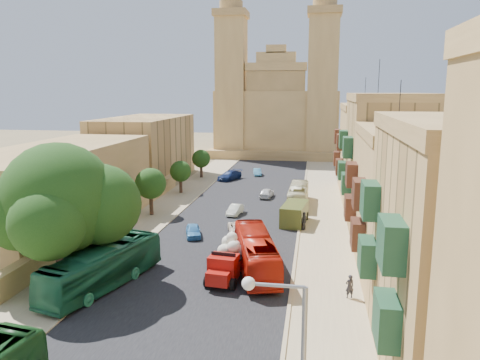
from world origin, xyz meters
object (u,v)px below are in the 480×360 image
(car_cream, at_px, (238,227))
(bus_cream_east, at_px, (298,195))
(street_tree_a, at_px, (104,209))
(church, at_px, (278,112))
(street_tree_c, at_px, (180,171))
(car_white_a, at_px, (235,210))
(ficus_tree, at_px, (60,203))
(car_dkblue, at_px, (230,175))
(red_truck, at_px, (229,259))
(bus_green_north, at_px, (103,267))
(car_white_b, at_px, (267,193))
(car_blue_b, at_px, (257,172))
(pedestrian_a, at_px, (350,286))
(pedestrian_c, at_px, (304,221))
(olive_pickup, at_px, (294,214))
(car_blue_a, at_px, (193,231))
(street_tree_d, at_px, (201,159))
(street_tree_b, at_px, (151,184))
(bus_red_east, at_px, (256,252))

(car_cream, bearing_deg, bus_cream_east, -126.31)
(street_tree_a, bearing_deg, church, 81.46)
(street_tree_c, height_order, car_white_a, street_tree_c)
(ficus_tree, xyz_separation_m, car_dkblue, (4.41, 42.57, -5.51))
(red_truck, bearing_deg, bus_green_north, -159.68)
(bus_cream_east, height_order, car_white_a, bus_cream_east)
(bus_green_north, bearing_deg, car_white_b, 89.68)
(red_truck, height_order, car_blue_b, red_truck)
(ficus_tree, xyz_separation_m, car_blue_b, (8.29, 47.33, -5.67))
(car_dkblue, distance_m, pedestrian_a, 44.50)
(pedestrian_c, bearing_deg, olive_pickup, -131.33)
(bus_cream_east, distance_m, car_blue_a, 17.63)
(street_tree_d, distance_m, pedestrian_a, 47.86)
(street_tree_b, relative_size, car_dkblue, 1.09)
(car_dkblue, bearing_deg, red_truck, -55.86)
(church, bearing_deg, street_tree_c, -103.21)
(ficus_tree, distance_m, car_dkblue, 43.15)
(street_tree_b, bearing_deg, bus_green_north, -80.03)
(street_tree_d, height_order, car_blue_b, street_tree_d)
(ficus_tree, bearing_deg, pedestrian_a, 2.92)
(street_tree_b, bearing_deg, church, 79.62)
(olive_pickup, bearing_deg, street_tree_a, -146.16)
(car_white_b, height_order, car_blue_b, car_white_b)
(street_tree_b, xyz_separation_m, car_white_a, (9.50, 1.59, -3.08))
(car_white_a, bearing_deg, bus_green_north, -97.51)
(ficus_tree, distance_m, bus_cream_east, 32.14)
(street_tree_a, relative_size, olive_pickup, 1.00)
(car_white_b, bearing_deg, car_white_a, 80.50)
(car_white_b, bearing_deg, car_cream, 92.49)
(bus_green_north, height_order, car_blue_a, bus_green_north)
(street_tree_b, xyz_separation_m, pedestrian_c, (17.50, -3.27, -2.69))
(red_truck, bearing_deg, bus_red_east, 44.42)
(car_cream, relative_size, pedestrian_a, 2.52)
(bus_red_east, xyz_separation_m, pedestrian_c, (3.50, 11.61, -0.53))
(street_tree_d, relative_size, car_blue_b, 1.35)
(street_tree_a, bearing_deg, bus_red_east, -11.62)
(car_blue_a, bearing_deg, car_dkblue, 76.19)
(church, xyz_separation_m, bus_green_north, (-6.50, -74.52, -7.99))
(street_tree_a, relative_size, pedestrian_a, 3.25)
(church, height_order, car_cream, church)
(church, distance_m, pedestrian_c, 58.99)
(car_white_a, relative_size, pedestrian_a, 2.02)
(car_dkblue, height_order, pedestrian_c, pedestrian_c)
(bus_cream_east, bearing_deg, pedestrian_a, 100.82)
(ficus_tree, bearing_deg, car_dkblue, 84.09)
(car_white_a, distance_m, car_blue_b, 25.75)
(bus_red_east, height_order, car_white_a, bus_red_east)
(car_blue_a, bearing_deg, olive_pickup, 15.87)
(car_blue_a, height_order, car_blue_b, car_blue_a)
(bus_green_north, relative_size, car_dkblue, 2.21)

